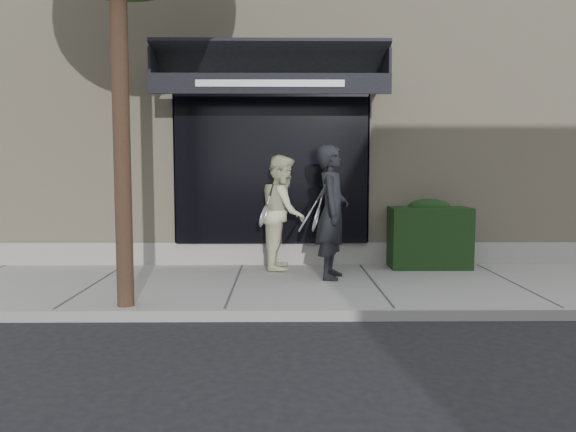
{
  "coord_description": "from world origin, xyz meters",
  "views": [
    {
      "loc": [
        -1.32,
        -7.93,
        1.78
      ],
      "look_at": [
        -1.23,
        0.6,
        1.03
      ],
      "focal_mm": 35.0,
      "sensor_mm": 36.0,
      "label": 1
    }
  ],
  "objects": [
    {
      "name": "pedestrian_back",
      "position": [
        -1.31,
        1.15,
        1.05
      ],
      "size": [
        0.79,
        0.94,
        1.85
      ],
      "color": "beige",
      "rests_on": "sidewalk"
    },
    {
      "name": "pedestrian_front",
      "position": [
        -0.58,
        0.35,
        1.11
      ],
      "size": [
        0.82,
        0.98,
        1.98
      ],
      "color": "black",
      "rests_on": "sidewalk"
    },
    {
      "name": "hedge",
      "position": [
        1.1,
        1.25,
        0.66
      ],
      "size": [
        1.3,
        0.7,
        1.14
      ],
      "color": "black",
      "rests_on": "sidewalk"
    },
    {
      "name": "curb",
      "position": [
        0.0,
        -1.55,
        0.07
      ],
      "size": [
        20.0,
        0.1,
        0.14
      ],
      "primitive_type": "cube",
      "color": "gray",
      "rests_on": "ground"
    },
    {
      "name": "sidewalk",
      "position": [
        0.0,
        0.0,
        0.06
      ],
      "size": [
        20.0,
        3.0,
        0.12
      ],
      "primitive_type": "cube",
      "color": "gray",
      "rests_on": "ground"
    },
    {
      "name": "building_facade",
      "position": [
        -0.01,
        4.96,
        2.74
      ],
      "size": [
        14.3,
        8.04,
        5.64
      ],
      "color": "#B9AC8D",
      "rests_on": "ground"
    },
    {
      "name": "ground",
      "position": [
        0.0,
        0.0,
        0.0
      ],
      "size": [
        80.0,
        80.0,
        0.0
      ],
      "primitive_type": "plane",
      "color": "black",
      "rests_on": "ground"
    }
  ]
}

